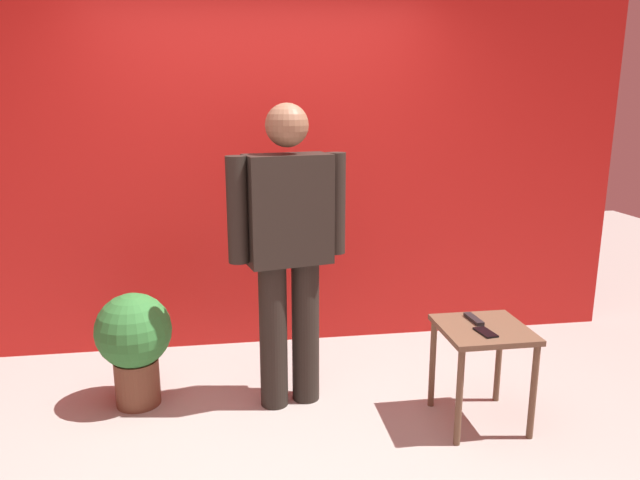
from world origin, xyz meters
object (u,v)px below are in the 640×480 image
at_px(tv_remote, 474,319).
at_px(standing_person, 288,243).
at_px(cell_phone, 486,332).
at_px(potted_plant, 134,340).
at_px(side_table, 483,344).

bearing_deg(tv_remote, standing_person, 160.07).
height_order(standing_person, tv_remote, standing_person).
relative_size(cell_phone, potted_plant, 0.21).
height_order(standing_person, potted_plant, standing_person).
bearing_deg(side_table, tv_remote, 100.68).
bearing_deg(standing_person, cell_phone, -25.47).
bearing_deg(standing_person, potted_plant, 173.19).
distance_m(standing_person, cell_phone, 1.18).
xyz_separation_m(side_table, potted_plant, (-1.93, 0.50, -0.06)).
relative_size(standing_person, tv_remote, 10.36).
xyz_separation_m(standing_person, tv_remote, (1.01, -0.29, -0.41)).
relative_size(standing_person, side_table, 3.10).
bearing_deg(potted_plant, standing_person, -6.81).
xyz_separation_m(cell_phone, potted_plant, (-1.90, 0.58, -0.17)).
relative_size(cell_phone, tv_remote, 0.85).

